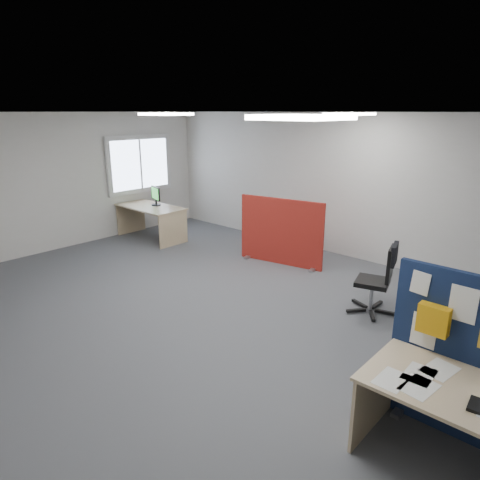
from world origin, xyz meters
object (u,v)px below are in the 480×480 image
Objects in this scene: red_divider at (281,232)px; office_chair at (381,275)px; monitor_second at (156,195)px; second_desk at (152,214)px.

office_chair is (2.25, -0.72, -0.02)m from red_divider.
office_chair is (5.32, -0.26, -0.38)m from monitor_second.
second_desk is 1.57× the size of office_chair.
second_desk is 3.61× the size of monitor_second.
monitor_second is 5.34m from office_chair.
red_divider is 3.66× the size of monitor_second.
red_divider is 1.59× the size of office_chair.
red_divider is at bearing 146.12° from office_chair.
monitor_second is (-3.07, -0.46, 0.35)m from red_divider.
second_desk is (-3.09, -0.57, -0.05)m from red_divider.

